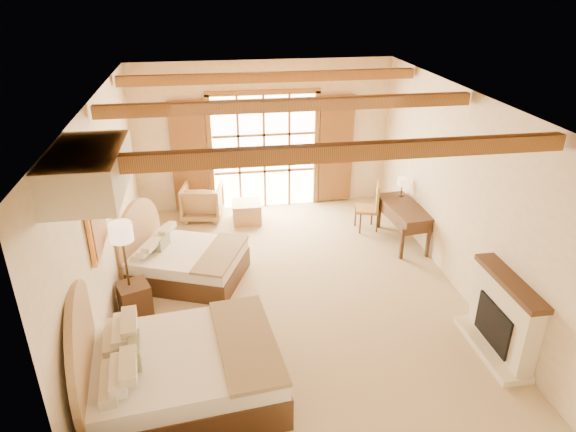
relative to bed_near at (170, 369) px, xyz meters
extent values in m
plane|color=tan|center=(1.82, 2.20, -0.46)|extent=(7.00, 7.00, 0.00)
plane|color=beige|center=(1.82, 5.70, 1.14)|extent=(5.50, 0.00, 5.50)
plane|color=beige|center=(-0.93, 2.20, 1.14)|extent=(0.00, 7.00, 7.00)
plane|color=beige|center=(4.57, 2.20, 1.14)|extent=(0.00, 7.00, 7.00)
plane|color=#A96933|center=(1.82, 2.20, 2.74)|extent=(7.00, 7.00, 0.00)
cube|color=white|center=(1.82, 5.66, 0.79)|extent=(2.20, 0.02, 2.50)
cube|color=brown|center=(0.22, 5.63, 0.79)|extent=(0.75, 0.06, 2.40)
cube|color=brown|center=(3.42, 5.63, 0.79)|extent=(0.75, 0.06, 2.40)
cube|color=beige|center=(4.44, 0.20, 0.09)|extent=(0.25, 1.30, 1.10)
cube|color=black|center=(4.37, 0.20, -0.01)|extent=(0.18, 0.80, 0.60)
cube|color=beige|center=(4.35, 0.20, -0.41)|extent=(0.45, 1.40, 0.10)
cube|color=#432817|center=(4.43, 0.20, 0.66)|extent=(0.30, 1.40, 0.08)
cube|color=orange|center=(-0.89, 1.45, 1.29)|extent=(0.05, 0.95, 0.75)
cube|color=#C17947|center=(-0.86, 1.45, 1.29)|extent=(0.02, 0.82, 0.62)
cube|color=beige|center=(-0.58, 0.20, 2.49)|extent=(0.70, 1.40, 0.45)
cube|color=#432817|center=(0.17, 0.00, -0.23)|extent=(2.45, 1.95, 0.44)
cube|color=white|center=(0.17, 0.00, 0.11)|extent=(2.40, 1.91, 0.24)
cube|color=#958459|center=(0.94, 0.00, 0.25)|extent=(0.86, 1.82, 0.06)
cube|color=gray|center=(-0.36, 0.00, 0.37)|extent=(0.18, 0.48, 0.27)
cube|color=#432817|center=(0.15, 2.78, -0.28)|extent=(2.18, 1.94, 0.35)
cube|color=white|center=(0.15, 2.78, -0.01)|extent=(2.14, 1.90, 0.19)
cube|color=#958459|center=(0.76, 2.78, 0.10)|extent=(1.02, 1.49, 0.04)
cube|color=gray|center=(-0.27, 2.78, 0.20)|extent=(0.24, 0.38, 0.21)
cube|color=#432817|center=(-0.63, 1.86, -0.19)|extent=(0.57, 0.57, 0.53)
cylinder|color=#3D2F18|center=(-0.68, 1.86, -0.44)|extent=(0.22, 0.22, 0.03)
cylinder|color=#3D2F18|center=(-0.68, 1.86, 0.23)|extent=(0.04, 0.04, 1.33)
cylinder|color=#FFE3AF|center=(-0.68, 1.86, 0.97)|extent=(0.33, 0.33, 0.27)
imported|color=#9F7A49|center=(0.43, 5.21, -0.07)|extent=(0.95, 0.97, 0.76)
cube|color=tan|center=(1.34, 4.89, -0.24)|extent=(0.60, 0.60, 0.43)
cube|color=#432817|center=(4.26, 3.50, 0.28)|extent=(0.74, 1.46, 0.05)
cube|color=#432817|center=(4.26, 3.50, 0.15)|extent=(0.72, 1.42, 0.22)
cube|color=#B18943|center=(3.72, 4.13, -0.01)|extent=(0.55, 0.55, 0.06)
cube|color=#B18943|center=(3.92, 4.13, 0.28)|extent=(0.17, 0.44, 0.54)
cylinder|color=#3D2F18|center=(4.37, 3.99, 0.31)|extent=(0.11, 0.11, 0.02)
cylinder|color=#3D2F18|center=(4.37, 3.99, 0.44)|extent=(0.02, 0.02, 0.26)
cylinder|color=#FFE3AF|center=(4.37, 3.99, 0.60)|extent=(0.18, 0.18, 0.15)
camera|label=1|loc=(0.65, -4.96, 4.30)|focal=32.00mm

